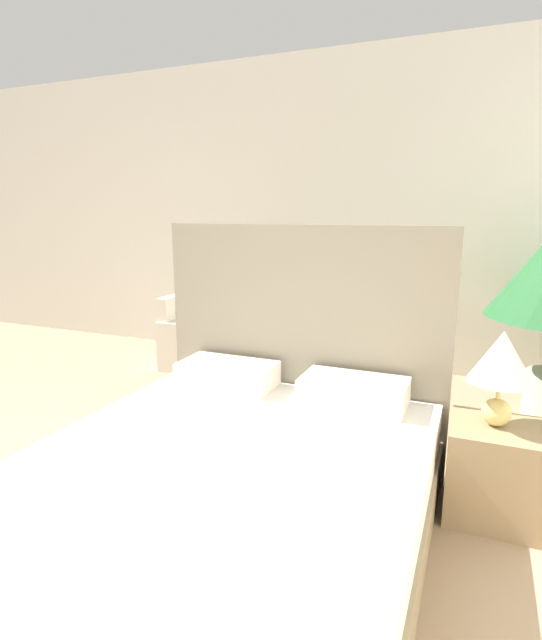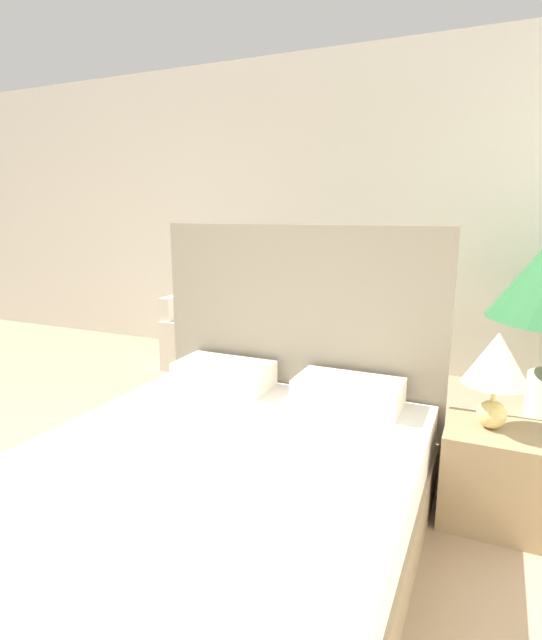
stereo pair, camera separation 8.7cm
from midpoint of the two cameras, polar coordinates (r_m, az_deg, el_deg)
name	(u,v)px [view 1 (the left image)]	position (r m, az deg, el deg)	size (l,w,h in m)	color
wall_back	(296,213)	(5.00, 2.35, 12.10)	(10.00, 0.06, 2.90)	silver
bed	(229,491)	(2.29, -5.98, -18.86)	(1.67, 2.06, 1.40)	#8C7A5B
armchair_near_window_left	(203,335)	(4.85, -8.24, -1.67)	(0.64, 0.67, 0.91)	silver
armchair_near_window_right	(304,345)	(4.42, 3.23, -2.93)	(0.62, 0.65, 0.91)	silver
nightstand	(496,472)	(2.73, 23.47, -15.62)	(0.45, 0.41, 0.47)	#937A56
table_lamp	(501,362)	(2.54, 23.95, -4.46)	(0.30, 0.30, 0.46)	tan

